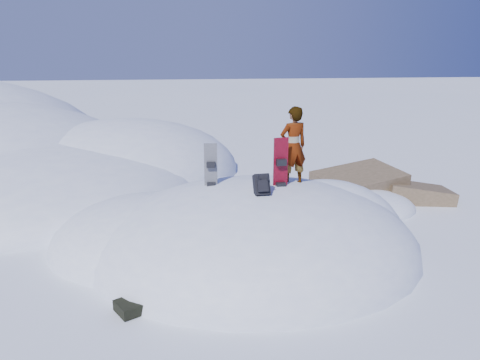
{
  "coord_description": "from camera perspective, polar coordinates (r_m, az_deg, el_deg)",
  "views": [
    {
      "loc": [
        -1.52,
        -9.12,
        4.18
      ],
      "look_at": [
        -0.29,
        0.3,
        1.52
      ],
      "focal_mm": 35.0,
      "sensor_mm": 36.0,
      "label": 1
    }
  ],
  "objects": [
    {
      "name": "ground",
      "position": [
        10.15,
        1.86,
        -8.68
      ],
      "size": [
        120.0,
        120.0,
        0.0
      ],
      "primitive_type": "plane",
      "color": "white",
      "rests_on": "ground"
    },
    {
      "name": "snow_mound",
      "position": [
        10.34,
        0.7,
        -8.2
      ],
      "size": [
        8.0,
        6.0,
        3.0
      ],
      "color": "white",
      "rests_on": "ground"
    },
    {
      "name": "rock_outcrop",
      "position": [
        13.86,
        15.18,
        -2.42
      ],
      "size": [
        4.68,
        4.41,
        1.68
      ],
      "color": "brown",
      "rests_on": "ground"
    },
    {
      "name": "snowboard_red",
      "position": [
        9.61,
        4.96,
        0.44
      ],
      "size": [
        0.31,
        0.18,
        1.65
      ],
      "rotation": [
        0.0,
        0.0,
        0.17
      ],
      "color": "#B50925",
      "rests_on": "snow_mound"
    },
    {
      "name": "snowboard_dark",
      "position": [
        9.79,
        -3.56,
        0.36
      ],
      "size": [
        0.28,
        0.18,
        1.46
      ],
      "rotation": [
        0.0,
        0.0,
        -0.16
      ],
      "color": "black",
      "rests_on": "snow_mound"
    },
    {
      "name": "backpack",
      "position": [
        9.06,
        2.67,
        -0.61
      ],
      "size": [
        0.33,
        0.42,
        0.5
      ],
      "rotation": [
        0.0,
        0.0,
        0.08
      ],
      "color": "black",
      "rests_on": "snow_mound"
    },
    {
      "name": "gear_pile",
      "position": [
        8.22,
        -12.05,
        -14.39
      ],
      "size": [
        0.9,
        0.73,
        0.23
      ],
      "rotation": [
        0.0,
        0.0,
        0.53
      ],
      "color": "black",
      "rests_on": "ground"
    },
    {
      "name": "person",
      "position": [
        9.91,
        6.5,
        4.08
      ],
      "size": [
        0.7,
        0.55,
        1.69
      ],
      "primitive_type": "imported",
      "rotation": [
        0.0,
        0.0,
        3.41
      ],
      "color": "slate",
      "rests_on": "snow_mound"
    }
  ]
}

